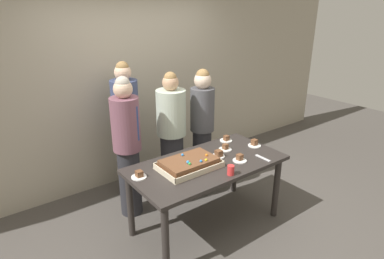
% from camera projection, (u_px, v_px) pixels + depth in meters
% --- Properties ---
extents(ground_plane, '(12.00, 12.00, 0.00)m').
position_uv_depth(ground_plane, '(206.00, 224.00, 3.75)').
color(ground_plane, '#4C4742').
extents(interior_back_panel, '(8.00, 0.12, 3.00)m').
position_uv_depth(interior_back_panel, '(133.00, 72.00, 4.41)').
color(interior_back_panel, '#B2A893').
rests_on(interior_back_panel, ground_plane).
extents(party_table, '(1.68, 0.85, 0.79)m').
position_uv_depth(party_table, '(207.00, 171.00, 3.51)').
color(party_table, '#2D2826').
rests_on(party_table, ground_plane).
extents(sheet_cake, '(0.62, 0.41, 0.12)m').
position_uv_depth(sheet_cake, '(189.00, 164.00, 3.35)').
color(sheet_cake, beige).
rests_on(sheet_cake, party_table).
extents(plated_slice_near_left, '(0.15, 0.15, 0.07)m').
position_uv_depth(plated_slice_near_left, '(139.00, 175.00, 3.17)').
color(plated_slice_near_left, white).
rests_on(plated_slice_near_left, party_table).
extents(plated_slice_near_right, '(0.15, 0.15, 0.08)m').
position_uv_depth(plated_slice_near_right, '(254.00, 144.00, 3.88)').
color(plated_slice_near_right, white).
rests_on(plated_slice_near_right, party_table).
extents(plated_slice_far_left, '(0.15, 0.15, 0.07)m').
position_uv_depth(plated_slice_far_left, '(240.00, 159.00, 3.50)').
color(plated_slice_far_left, white).
rests_on(plated_slice_far_left, party_table).
extents(plated_slice_far_right, '(0.15, 0.15, 0.07)m').
position_uv_depth(plated_slice_far_right, '(225.00, 148.00, 3.77)').
color(plated_slice_far_right, white).
rests_on(plated_slice_far_right, party_table).
extents(plated_slice_center_front, '(0.15, 0.15, 0.08)m').
position_uv_depth(plated_slice_center_front, '(218.00, 154.00, 3.59)').
color(plated_slice_center_front, white).
rests_on(plated_slice_center_front, party_table).
extents(plated_slice_center_back, '(0.15, 0.15, 0.07)m').
position_uv_depth(plated_slice_center_back, '(226.00, 139.00, 4.01)').
color(plated_slice_center_back, white).
rests_on(plated_slice_center_back, party_table).
extents(drink_cup_nearest, '(0.07, 0.07, 0.10)m').
position_uv_depth(drink_cup_nearest, '(231.00, 170.00, 3.21)').
color(drink_cup_nearest, red).
rests_on(drink_cup_nearest, party_table).
extents(cake_server_utensil, '(0.03, 0.20, 0.01)m').
position_uv_depth(cake_server_utensil, '(263.00, 158.00, 3.56)').
color(cake_server_utensil, silver).
rests_on(cake_server_utensil, party_table).
extents(person_serving_front, '(0.36, 0.36, 1.63)m').
position_uv_depth(person_serving_front, '(172.00, 136.00, 4.05)').
color(person_serving_front, '#28282D').
rests_on(person_serving_front, ground_plane).
extents(person_green_shirt_behind, '(0.32, 0.32, 1.66)m').
position_uv_depth(person_green_shirt_behind, '(127.00, 146.00, 3.67)').
color(person_green_shirt_behind, '#28282D').
rests_on(person_green_shirt_behind, ground_plane).
extents(person_striped_tie_right, '(0.31, 0.31, 1.62)m').
position_uv_depth(person_striped_tie_right, '(202.00, 127.00, 4.29)').
color(person_striped_tie_right, '#28282D').
rests_on(person_striped_tie_right, ground_plane).
extents(person_far_right_suit, '(0.33, 0.33, 1.74)m').
position_uv_depth(person_far_right_suit, '(127.00, 128.00, 4.11)').
color(person_far_right_suit, '#28282D').
rests_on(person_far_right_suit, ground_plane).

